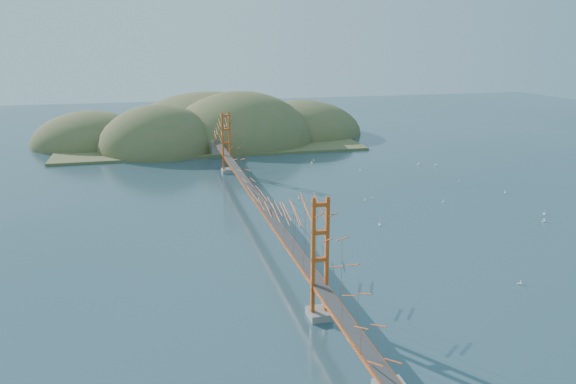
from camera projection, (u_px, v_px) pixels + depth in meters
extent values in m
plane|color=#2B4957|center=(257.00, 220.00, 80.45)|extent=(320.00, 320.00, 0.00)
cube|color=gray|center=(319.00, 314.00, 52.32)|extent=(2.00, 2.40, 0.70)
cube|color=gray|center=(227.00, 171.00, 108.39)|extent=(2.00, 2.40, 0.70)
cube|color=#B74514|center=(257.00, 197.00, 79.57)|extent=(1.40, 92.00, 0.16)
cube|color=#B74514|center=(257.00, 199.00, 79.62)|extent=(1.33, 92.00, 0.24)
cube|color=#38383A|center=(257.00, 197.00, 79.54)|extent=(1.19, 92.00, 0.03)
cube|color=gray|center=(217.00, 149.00, 123.00)|extent=(2.20, 2.60, 3.30)
cube|color=brown|center=(208.00, 141.00, 140.20)|extent=(70.00, 40.00, 0.60)
ellipsoid|color=brown|center=(160.00, 150.00, 129.96)|extent=(28.00, 28.00, 21.00)
ellipsoid|color=brown|center=(241.00, 142.00, 140.28)|extent=(36.00, 36.00, 25.00)
ellipsoid|color=brown|center=(302.00, 134.00, 151.99)|extent=(32.00, 32.00, 18.00)
ellipsoid|color=brown|center=(92.00, 144.00, 137.41)|extent=(28.00, 28.00, 16.00)
ellipsoid|color=brown|center=(210.00, 133.00, 153.82)|extent=(44.00, 44.00, 22.00)
cube|color=white|center=(298.00, 199.00, 90.35)|extent=(0.60, 0.41, 0.10)
cylinder|color=white|center=(298.00, 197.00, 90.26)|extent=(0.02, 0.02, 0.63)
cube|color=white|center=(380.00, 225.00, 78.08)|extent=(0.28, 0.59, 0.10)
cylinder|color=white|center=(380.00, 223.00, 78.00)|extent=(0.02, 0.02, 0.62)
cube|color=white|center=(418.00, 165.00, 114.40)|extent=(0.63, 0.24, 0.11)
cylinder|color=white|center=(418.00, 163.00, 114.31)|extent=(0.02, 0.02, 0.67)
cube|color=white|center=(312.00, 163.00, 116.15)|extent=(0.61, 0.28, 0.11)
cylinder|color=white|center=(312.00, 162.00, 116.07)|extent=(0.02, 0.02, 0.64)
cube|color=white|center=(544.00, 222.00, 79.40)|extent=(0.59, 0.25, 0.10)
cylinder|color=white|center=(544.00, 219.00, 79.31)|extent=(0.02, 0.02, 0.63)
cube|color=white|center=(544.00, 214.00, 82.84)|extent=(0.34, 0.61, 0.10)
cylinder|color=white|center=(545.00, 212.00, 82.76)|extent=(0.02, 0.02, 0.63)
cube|color=white|center=(458.00, 182.00, 101.35)|extent=(0.45, 0.45, 0.09)
cylinder|color=white|center=(459.00, 180.00, 101.28)|extent=(0.01, 0.01, 0.53)
cube|color=white|center=(372.00, 198.00, 91.04)|extent=(0.45, 0.44, 0.09)
cylinder|color=white|center=(373.00, 196.00, 90.98)|extent=(0.01, 0.01, 0.51)
cube|color=white|center=(314.00, 160.00, 119.09)|extent=(0.51, 0.32, 0.09)
cylinder|color=white|center=(314.00, 159.00, 119.02)|extent=(0.01, 0.01, 0.53)
cube|color=white|center=(505.00, 192.00, 94.25)|extent=(0.47, 0.62, 0.11)
cylinder|color=white|center=(505.00, 191.00, 94.16)|extent=(0.02, 0.02, 0.66)
cube|color=white|center=(520.00, 284.00, 59.38)|extent=(0.50, 0.33, 0.09)
cylinder|color=white|center=(520.00, 282.00, 59.31)|extent=(0.01, 0.01, 0.52)
cube|color=white|center=(436.00, 166.00, 113.91)|extent=(0.54, 0.19, 0.10)
cylinder|color=white|center=(436.00, 164.00, 113.84)|extent=(0.02, 0.02, 0.58)
cube|color=white|center=(360.00, 171.00, 109.68)|extent=(0.47, 0.55, 0.10)
cylinder|color=white|center=(360.00, 169.00, 109.60)|extent=(0.02, 0.02, 0.60)
cube|color=white|center=(365.00, 200.00, 89.77)|extent=(0.34, 0.55, 0.10)
cylinder|color=white|center=(365.00, 199.00, 89.70)|extent=(0.02, 0.02, 0.57)
cube|color=white|center=(443.00, 202.00, 88.68)|extent=(0.51, 0.34, 0.09)
cylinder|color=white|center=(443.00, 201.00, 88.61)|extent=(0.01, 0.01, 0.53)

